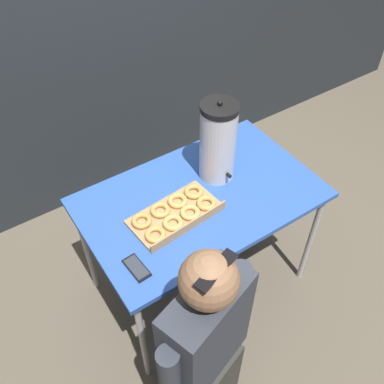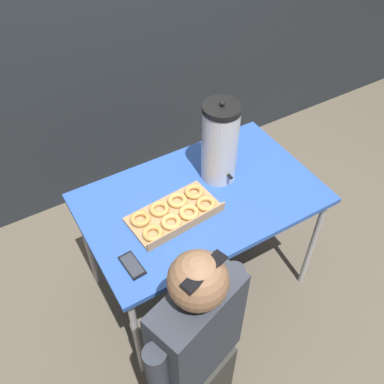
{
  "view_description": "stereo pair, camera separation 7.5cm",
  "coord_description": "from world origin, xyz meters",
  "views": [
    {
      "loc": [
        -0.85,
        -1.2,
        2.33
      ],
      "look_at": [
        -0.05,
        0.0,
        0.83
      ],
      "focal_mm": 40.0,
      "sensor_mm": 36.0,
      "label": 1
    },
    {
      "loc": [
        -0.79,
        -1.24,
        2.33
      ],
      "look_at": [
        -0.05,
        0.0,
        0.83
      ],
      "focal_mm": 40.0,
      "sensor_mm": 36.0,
      "label": 2
    }
  ],
  "objects": [
    {
      "name": "coffee_urn",
      "position": [
        0.16,
        0.09,
        0.99
      ],
      "size": [
        0.19,
        0.21,
        0.46
      ],
      "color": "silver",
      "rests_on": "folding_table"
    },
    {
      "name": "folding_table",
      "position": [
        0.0,
        0.0,
        0.71
      ],
      "size": [
        1.19,
        0.74,
        0.77
      ],
      "color": "#2D56B2",
      "rests_on": "ground"
    },
    {
      "name": "cell_phone",
      "position": [
        -0.47,
        -0.2,
        0.78
      ],
      "size": [
        0.08,
        0.15,
        0.01
      ],
      "rotation": [
        0.0,
        0.0,
        0.07
      ],
      "color": "black",
      "rests_on": "folding_table"
    },
    {
      "name": "donut_box",
      "position": [
        -0.17,
        -0.04,
        0.79
      ],
      "size": [
        0.46,
        0.27,
        0.05
      ],
      "rotation": [
        0.0,
        0.0,
        0.09
      ],
      "color": "tan",
      "rests_on": "folding_table"
    },
    {
      "name": "person_seated",
      "position": [
        -0.39,
        -0.6,
        0.6
      ],
      "size": [
        0.5,
        0.3,
        1.23
      ],
      "rotation": [
        0.0,
        0.0,
        3.45
      ],
      "color": "#33332D",
      "rests_on": "ground"
    },
    {
      "name": "ground_plane",
      "position": [
        0.0,
        0.0,
        0.0
      ],
      "size": [
        12.0,
        12.0,
        0.0
      ],
      "primitive_type": "plane",
      "color": "brown"
    },
    {
      "name": "back_wall",
      "position": [
        0.0,
        1.12,
        1.28
      ],
      "size": [
        6.0,
        0.11,
        2.56
      ],
      "color": "#23282D",
      "rests_on": "ground"
    }
  ]
}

